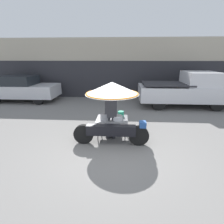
{
  "coord_description": "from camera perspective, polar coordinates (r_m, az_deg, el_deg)",
  "views": [
    {
      "loc": [
        0.31,
        -4.72,
        2.66
      ],
      "look_at": [
        -0.05,
        0.8,
        0.9
      ],
      "focal_mm": 28.0,
      "sensor_mm": 36.0,
      "label": 1
    }
  ],
  "objects": [
    {
      "name": "vendor_motorcycle_cart",
      "position": [
        5.65,
        0.04,
        5.0
      ],
      "size": [
        2.36,
        1.76,
        1.89
      ],
      "color": "black",
      "rests_on": "ground"
    },
    {
      "name": "vendor_person",
      "position": [
        5.72,
        -0.34,
        -0.68
      ],
      "size": [
        0.38,
        0.22,
        1.55
      ],
      "color": "#2D2D33",
      "rests_on": "ground"
    },
    {
      "name": "shopfront_building",
      "position": [
        12.66,
        2.33,
        14.15
      ],
      "size": [
        28.0,
        2.06,
        3.81
      ],
      "color": "#B2A893",
      "rests_on": "ground"
    },
    {
      "name": "pickup_truck",
      "position": [
        10.44,
        23.1,
        6.61
      ],
      "size": [
        4.83,
        1.95,
        1.9
      ],
      "color": "black",
      "rests_on": "ground"
    },
    {
      "name": "ground_plane",
      "position": [
        5.43,
        -0.06,
        -11.69
      ],
      "size": [
        36.0,
        36.0,
        0.0
      ],
      "primitive_type": "plane",
      "color": "slate"
    },
    {
      "name": "parked_car",
      "position": [
        12.22,
        -27.42,
        6.88
      ],
      "size": [
        4.26,
        1.84,
        1.56
      ],
      "color": "black",
      "rests_on": "ground"
    }
  ]
}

